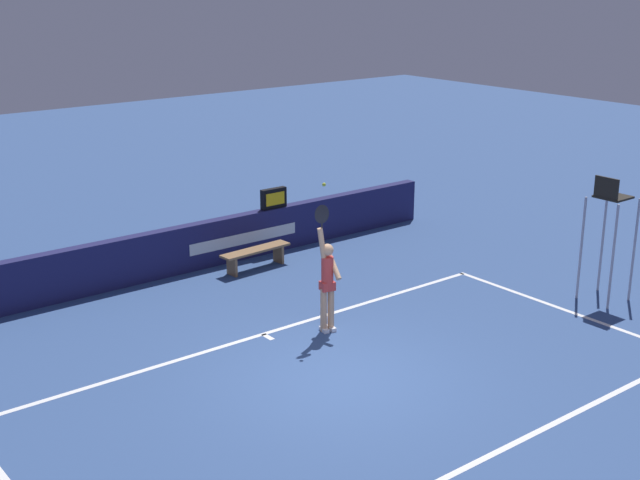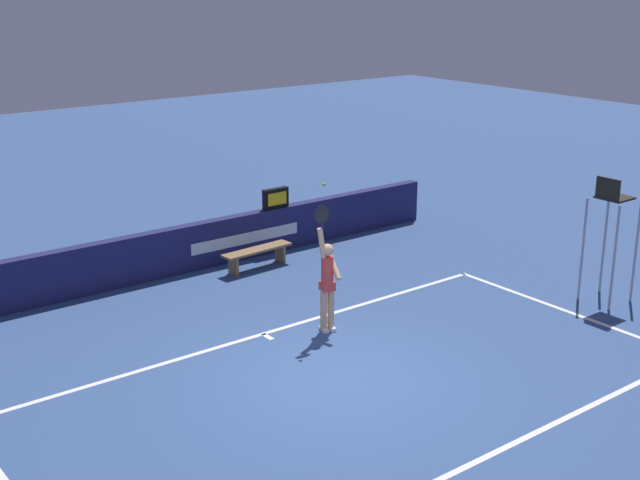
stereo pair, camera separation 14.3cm
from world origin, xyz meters
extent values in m
plane|color=#324E83|center=(0.00, 0.00, 0.00)|extent=(60.00, 60.00, 0.00)
cube|color=white|center=(0.00, 2.21, 0.00)|extent=(10.49, 0.10, 0.00)
cube|color=white|center=(0.00, -3.03, 0.00)|extent=(10.49, 0.10, 0.00)
cube|color=white|center=(5.24, -0.41, 0.00)|extent=(0.10, 5.35, 0.00)
cube|color=white|center=(0.00, 2.06, 0.00)|extent=(0.10, 0.30, 0.00)
cube|color=#1D1E4E|center=(0.00, 6.06, 0.51)|extent=(14.75, 0.27, 1.03)
cube|color=silver|center=(2.06, 5.92, 0.50)|extent=(2.83, 0.01, 0.26)
cube|color=black|center=(2.98, 6.06, 1.26)|extent=(0.65, 0.14, 0.47)
cube|color=yellow|center=(2.98, 5.99, 1.26)|extent=(0.51, 0.01, 0.29)
cylinder|color=tan|center=(1.09, 1.62, 0.41)|extent=(0.12, 0.12, 0.83)
cylinder|color=tan|center=(0.95, 1.65, 0.41)|extent=(0.12, 0.12, 0.83)
cube|color=white|center=(1.09, 1.60, 0.04)|extent=(0.15, 0.26, 0.07)
cube|color=white|center=(0.94, 1.63, 0.04)|extent=(0.15, 0.26, 0.07)
cylinder|color=#CE3B37|center=(1.02, 1.64, 1.12)|extent=(0.22, 0.22, 0.59)
cube|color=#CE3B37|center=(1.02, 1.64, 0.87)|extent=(0.29, 0.25, 0.16)
sphere|color=tan|center=(1.02, 1.64, 1.54)|extent=(0.22, 0.22, 0.22)
cylinder|color=tan|center=(0.91, 1.66, 1.69)|extent=(0.19, 0.13, 0.56)
cylinder|color=tan|center=(1.12, 1.55, 1.22)|extent=(0.19, 0.45, 0.40)
ellipsoid|color=black|center=(0.91, 1.66, 2.21)|extent=(0.29, 0.09, 0.35)
cylinder|color=black|center=(0.91, 1.66, 2.02)|extent=(0.03, 0.03, 0.18)
sphere|color=#C9D933|center=(0.98, 1.69, 2.73)|extent=(0.07, 0.07, 0.07)
cylinder|color=#AAA9B8|center=(6.67, -0.90, 1.04)|extent=(0.05, 0.05, 2.09)
cylinder|color=#AAA9B8|center=(6.67, -0.19, 1.04)|extent=(0.05, 0.05, 2.09)
cylinder|color=#AAA9B8|center=(5.95, -0.90, 1.04)|extent=(0.05, 0.05, 2.09)
cylinder|color=#AAA9B8|center=(5.95, -0.19, 1.04)|extent=(0.05, 0.05, 2.09)
cube|color=black|center=(6.31, -0.55, 2.11)|extent=(0.57, 0.57, 0.04)
cube|color=black|center=(6.05, -0.55, 2.33)|extent=(0.04, 0.51, 0.40)
cube|color=olive|center=(1.90, 5.25, 0.43)|extent=(1.71, 0.47, 0.05)
cube|color=olive|center=(1.26, 5.20, 0.22)|extent=(0.08, 0.32, 0.43)
cube|color=olive|center=(2.54, 5.29, 0.22)|extent=(0.08, 0.32, 0.43)
camera|label=1|loc=(-8.00, -9.60, 6.26)|focal=48.16mm
camera|label=2|loc=(-7.88, -9.69, 6.26)|focal=48.16mm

